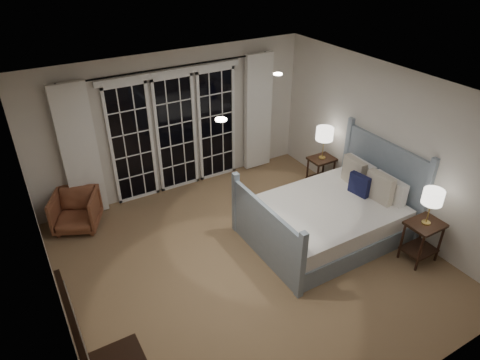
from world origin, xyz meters
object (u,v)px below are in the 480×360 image
lamp_left (433,197)px  nightstand_right (321,168)px  nightstand_left (422,236)px  bed (329,216)px  armchair (76,211)px  lamp_right (325,134)px

lamp_left → nightstand_right: bearing=88.0°
nightstand_left → nightstand_right: 2.32m
bed → lamp_left: (0.75, -1.12, 0.74)m
bed → armchair: bearing=147.0°
armchair → nightstand_left: bearing=-13.2°
nightstand_right → armchair: armchair is taller
nightstand_left → lamp_left: bearing=153.4°
bed → lamp_left: bed is taller
nightstand_left → armchair: bearing=141.2°
nightstand_left → lamp_left: (-0.00, 0.00, 0.65)m
lamp_right → lamp_left: bearing=-92.0°
bed → nightstand_left: size_ratio=3.58×
nightstand_right → lamp_left: size_ratio=1.09×
bed → lamp_right: 1.63m
lamp_left → lamp_right: 2.32m
nightstand_right → lamp_right: bearing=0.0°
lamp_right → armchair: bearing=167.0°
lamp_left → armchair: lamp_left is taller
lamp_right → armchair: (-4.17, 0.97, -0.75)m
nightstand_right → bed: bearing=-124.6°
nightstand_left → nightstand_right: nightstand_left is taller
nightstand_left → nightstand_right: size_ratio=1.09×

